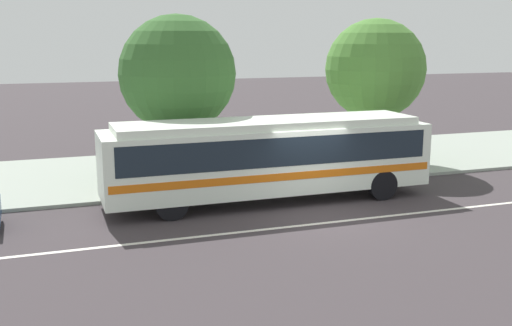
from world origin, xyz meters
The scene contains 8 objects.
ground_plane centered at (0.00, 0.00, 0.00)m, with size 120.00×120.00×0.00m, color #3C3538.
sidewalk_slab centered at (0.00, 7.40, 0.06)m, with size 60.00×8.00×0.12m, color #96A094.
lane_stripe_center centered at (0.00, -0.80, 0.00)m, with size 56.00×0.16×0.01m, color silver.
transit_bus centered at (-0.95, 2.05, 1.59)m, with size 10.80×2.49×2.72m.
pedestrian_waiting_near_sign centered at (-5.32, 4.58, 1.11)m, with size 0.42×0.42×1.69m.
bus_stop_sign centered at (2.80, 3.85, 1.59)m, with size 0.12×0.44×2.28m.
street_tree_near_stop centered at (-3.21, 5.42, 4.05)m, with size 4.21×4.21×6.04m.
street_tree_mid_block centered at (5.30, 6.20, 4.02)m, with size 4.16×4.16×5.99m.
Camera 1 is at (-7.77, -16.25, 5.35)m, focal length 42.64 mm.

